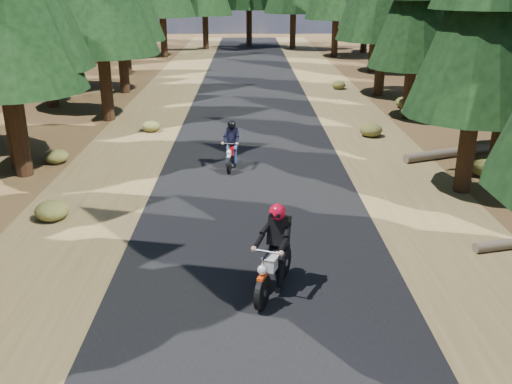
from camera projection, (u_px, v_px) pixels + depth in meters
ground at (257, 263)px, 12.38m from camera, size 120.00×120.00×0.00m
road at (254, 186)px, 17.07m from camera, size 6.00×100.00×0.01m
shoulder_l at (100, 187)px, 17.01m from camera, size 3.20×100.00×0.01m
shoulder_r at (407, 185)px, 17.13m from camera, size 3.20×100.00×0.01m
log_near at (468, 150)px, 20.18m from camera, size 5.08×2.31×0.32m
understory_shrubs at (306, 162)px, 18.55m from camera, size 14.96×32.27×0.55m
rider_lead at (274, 265)px, 11.01m from camera, size 1.30×2.09×1.79m
rider_follow at (231, 153)px, 18.56m from camera, size 0.71×1.79×1.55m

